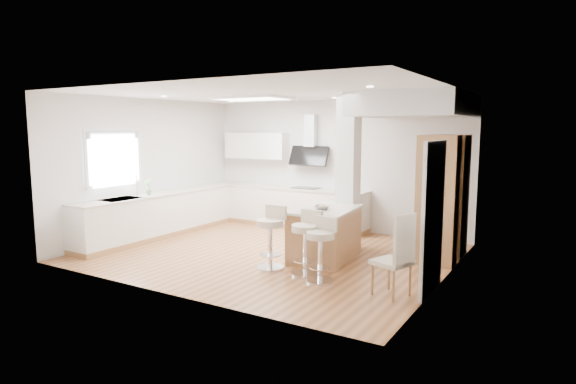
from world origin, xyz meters
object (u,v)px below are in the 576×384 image
Objects in this scene: bar_stool_a at (271,233)px; bar_stool_c at (321,246)px; peninsula at (325,233)px; bar_stool_b at (306,239)px; dining_chair at (398,253)px.

bar_stool_a is 1.00m from bar_stool_c.
peninsula is 1.07m from bar_stool_a.
bar_stool_b is at bearing -86.27° from peninsula.
peninsula reaches higher than bar_stool_c.
peninsula is 2.08m from dining_chair.
bar_stool_a is 1.02× the size of bar_stool_b.
bar_stool_a is at bearing 177.14° from bar_stool_c.
bar_stool_a is at bearing -122.57° from peninsula.
bar_stool_a is at bearing -172.97° from bar_stool_b.
dining_chair reaches higher than peninsula.
bar_stool_b reaches higher than peninsula.
bar_stool_a is (-0.48, -0.95, 0.12)m from peninsula.
bar_stool_a reaches higher than bar_stool_b.
dining_chair reaches higher than bar_stool_a.
peninsula is at bearing 121.64° from bar_stool_c.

